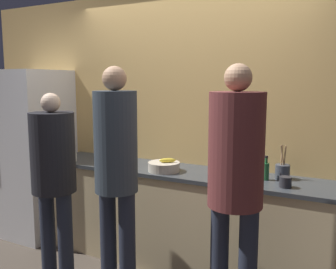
{
  "coord_description": "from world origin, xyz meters",
  "views": [
    {
      "loc": [
        1.5,
        -2.69,
        1.72
      ],
      "look_at": [
        0.0,
        0.13,
        1.27
      ],
      "focal_mm": 40.0,
      "sensor_mm": 36.0,
      "label": 1
    }
  ],
  "objects_px": {
    "person_center": "(116,165)",
    "bottle_green": "(266,171)",
    "cup_white": "(73,157)",
    "utensil_crock": "(282,171)",
    "refrigerator": "(33,153)",
    "person_right": "(236,172)",
    "fruit_bowl": "(164,166)",
    "person_left": "(54,168)",
    "cup_black": "(285,182)"
  },
  "relations": [
    {
      "from": "person_left",
      "to": "person_center",
      "type": "relative_size",
      "value": 0.89
    },
    {
      "from": "person_right",
      "to": "fruit_bowl",
      "type": "xyz_separation_m",
      "value": [
        -0.83,
        0.51,
        -0.16
      ]
    },
    {
      "from": "person_center",
      "to": "person_right",
      "type": "relative_size",
      "value": 1.0
    },
    {
      "from": "bottle_green",
      "to": "person_center",
      "type": "bearing_deg",
      "value": -142.89
    },
    {
      "from": "person_center",
      "to": "cup_black",
      "type": "bearing_deg",
      "value": 26.9
    },
    {
      "from": "cup_black",
      "to": "person_center",
      "type": "bearing_deg",
      "value": -153.1
    },
    {
      "from": "fruit_bowl",
      "to": "bottle_green",
      "type": "height_order",
      "value": "bottle_green"
    },
    {
      "from": "utensil_crock",
      "to": "bottle_green",
      "type": "relative_size",
      "value": 1.41
    },
    {
      "from": "refrigerator",
      "to": "fruit_bowl",
      "type": "xyz_separation_m",
      "value": [
        1.7,
        -0.05,
        0.04
      ]
    },
    {
      "from": "person_center",
      "to": "bottle_green",
      "type": "relative_size",
      "value": 9.08
    },
    {
      "from": "person_right",
      "to": "person_center",
      "type": "bearing_deg",
      "value": -174.23
    },
    {
      "from": "refrigerator",
      "to": "person_left",
      "type": "relative_size",
      "value": 1.13
    },
    {
      "from": "refrigerator",
      "to": "cup_white",
      "type": "xyz_separation_m",
      "value": [
        0.68,
        -0.11,
        0.04
      ]
    },
    {
      "from": "person_left",
      "to": "cup_black",
      "type": "relative_size",
      "value": 17.62
    },
    {
      "from": "person_right",
      "to": "fruit_bowl",
      "type": "bearing_deg",
      "value": 148.25
    },
    {
      "from": "refrigerator",
      "to": "utensil_crock",
      "type": "relative_size",
      "value": 6.46
    },
    {
      "from": "refrigerator",
      "to": "bottle_green",
      "type": "distance_m",
      "value": 2.59
    },
    {
      "from": "bottle_green",
      "to": "fruit_bowl",
      "type": "bearing_deg",
      "value": -171.69
    },
    {
      "from": "person_center",
      "to": "person_right",
      "type": "xyz_separation_m",
      "value": [
        0.92,
        0.09,
        0.03
      ]
    },
    {
      "from": "refrigerator",
      "to": "fruit_bowl",
      "type": "relative_size",
      "value": 6.45
    },
    {
      "from": "utensil_crock",
      "to": "bottle_green",
      "type": "height_order",
      "value": "utensil_crock"
    },
    {
      "from": "cup_white",
      "to": "utensil_crock",
      "type": "bearing_deg",
      "value": 8.25
    },
    {
      "from": "utensil_crock",
      "to": "cup_white",
      "type": "relative_size",
      "value": 3.44
    },
    {
      "from": "person_left",
      "to": "bottle_green",
      "type": "xyz_separation_m",
      "value": [
        1.64,
        0.72,
        0.01
      ]
    },
    {
      "from": "utensil_crock",
      "to": "cup_white",
      "type": "xyz_separation_m",
      "value": [
        -2.02,
        -0.29,
        -0.02
      ]
    },
    {
      "from": "refrigerator",
      "to": "utensil_crock",
      "type": "distance_m",
      "value": 2.71
    },
    {
      "from": "person_center",
      "to": "cup_white",
      "type": "height_order",
      "value": "person_center"
    },
    {
      "from": "person_left",
      "to": "cup_white",
      "type": "height_order",
      "value": "person_left"
    },
    {
      "from": "person_left",
      "to": "cup_white",
      "type": "bearing_deg",
      "value": 116.72
    },
    {
      "from": "person_left",
      "to": "person_right",
      "type": "distance_m",
      "value": 1.59
    },
    {
      "from": "fruit_bowl",
      "to": "cup_white",
      "type": "distance_m",
      "value": 1.02
    },
    {
      "from": "refrigerator",
      "to": "utensil_crock",
      "type": "height_order",
      "value": "refrigerator"
    },
    {
      "from": "refrigerator",
      "to": "person_left",
      "type": "height_order",
      "value": "refrigerator"
    },
    {
      "from": "cup_white",
      "to": "cup_black",
      "type": "xyz_separation_m",
      "value": [
        2.09,
        0.04,
        0.0
      ]
    },
    {
      "from": "refrigerator",
      "to": "person_center",
      "type": "distance_m",
      "value": 1.75
    },
    {
      "from": "person_left",
      "to": "cup_white",
      "type": "xyz_separation_m",
      "value": [
        -0.27,
        0.53,
        -0.03
      ]
    },
    {
      "from": "bottle_green",
      "to": "cup_black",
      "type": "bearing_deg",
      "value": -38.57
    },
    {
      "from": "fruit_bowl",
      "to": "person_center",
      "type": "bearing_deg",
      "value": -98.3
    },
    {
      "from": "fruit_bowl",
      "to": "bottle_green",
      "type": "bearing_deg",
      "value": 8.31
    },
    {
      "from": "refrigerator",
      "to": "person_right",
      "type": "bearing_deg",
      "value": -12.44
    },
    {
      "from": "person_left",
      "to": "person_right",
      "type": "xyz_separation_m",
      "value": [
        1.58,
        0.08,
        0.13
      ]
    },
    {
      "from": "person_right",
      "to": "fruit_bowl",
      "type": "height_order",
      "value": "person_right"
    },
    {
      "from": "person_center",
      "to": "person_right",
      "type": "bearing_deg",
      "value": 5.77
    },
    {
      "from": "bottle_green",
      "to": "cup_black",
      "type": "relative_size",
      "value": 2.19
    },
    {
      "from": "cup_black",
      "to": "cup_white",
      "type": "bearing_deg",
      "value": -178.79
    },
    {
      "from": "person_center",
      "to": "cup_black",
      "type": "relative_size",
      "value": 19.88
    },
    {
      "from": "person_center",
      "to": "fruit_bowl",
      "type": "height_order",
      "value": "person_center"
    },
    {
      "from": "person_center",
      "to": "refrigerator",
      "type": "bearing_deg",
      "value": 158.02
    },
    {
      "from": "person_center",
      "to": "fruit_bowl",
      "type": "bearing_deg",
      "value": 81.7
    },
    {
      "from": "person_left",
      "to": "bottle_green",
      "type": "distance_m",
      "value": 1.79
    }
  ]
}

